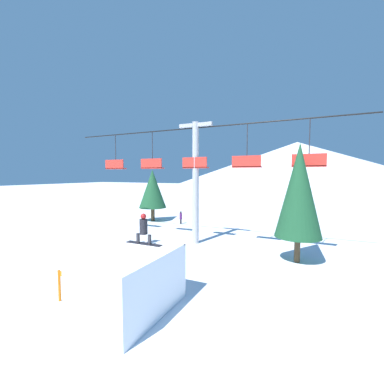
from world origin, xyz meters
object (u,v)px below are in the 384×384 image
Objects in this scene: pine_tree_near at (299,191)px; trail_marker at (60,284)px; snow_ramp at (132,282)px; snowboarder at (144,229)px; distant_skier at (181,217)px.

trail_marker is (-7.84, -8.56, -3.28)m from pine_tree_near.
snowboarder reaches higher than snow_ramp.
pine_tree_near is 13.23m from distant_skier.
snow_ramp is at bearing -75.30° from snowboarder.
snowboarder is at bearing 104.70° from snow_ramp.
snow_ramp is 0.57× the size of pine_tree_near.
snow_ramp reaches higher than distant_skier.
trail_marker is at bearing -147.84° from snowboarder.
trail_marker is 0.98× the size of distant_skier.
snowboarder is 0.24× the size of pine_tree_near.
trail_marker is (-2.67, -1.68, -2.03)m from snowboarder.
snow_ramp is 2.98× the size of distant_skier.
snowboarder is 1.29× the size of trail_marker.
distant_skier is at bearing 101.11° from trail_marker.
snow_ramp is at bearing -121.48° from pine_tree_near.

